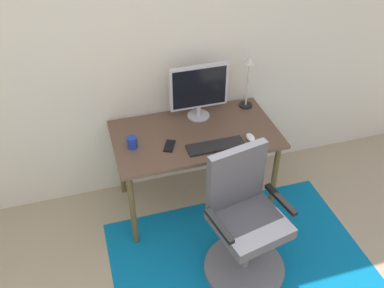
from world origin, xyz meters
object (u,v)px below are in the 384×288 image
at_px(computer_mouse, 250,137).
at_px(coffee_cup, 132,142).
at_px(desk, 195,141).
at_px(cell_phone, 169,146).
at_px(desk_lamp, 248,76).
at_px(keyboard, 216,146).
at_px(office_chair, 244,230).
at_px(monitor, 199,89).

height_order(computer_mouse, coffee_cup, coffee_cup).
bearing_deg(desk, computer_mouse, -27.42).
xyz_separation_m(desk, cell_phone, (-0.23, -0.11, 0.08)).
bearing_deg(coffee_cup, desk_lamp, 15.75).
relative_size(desk, coffee_cup, 14.23).
distance_m(keyboard, desk_lamp, 0.68).
distance_m(cell_phone, desk_lamp, 0.88).
bearing_deg(office_chair, coffee_cup, 119.91).
relative_size(desk_lamp, office_chair, 0.45).
bearing_deg(desk_lamp, computer_mouse, -107.84).
distance_m(computer_mouse, desk_lamp, 0.54).
bearing_deg(monitor, office_chair, -87.80).
bearing_deg(computer_mouse, cell_phone, 171.78).
bearing_deg(keyboard, monitor, 90.19).
height_order(desk, desk_lamp, desk_lamp).
height_order(keyboard, cell_phone, keyboard).
distance_m(cell_phone, office_chair, 0.81).
distance_m(monitor, computer_mouse, 0.55).
height_order(desk, coffee_cup, coffee_cup).
bearing_deg(coffee_cup, keyboard, -16.22).
distance_m(monitor, keyboard, 0.49).
xyz_separation_m(monitor, desk_lamp, (0.42, 0.03, 0.03)).
height_order(desk, monitor, monitor).
bearing_deg(desk, cell_phone, -155.12).
relative_size(computer_mouse, desk_lamp, 0.23).
xyz_separation_m(computer_mouse, desk_lamp, (0.14, 0.44, 0.27)).
height_order(keyboard, computer_mouse, computer_mouse).
relative_size(desk, cell_phone, 9.04).
bearing_deg(cell_phone, keyboard, 7.80).
bearing_deg(coffee_cup, desk, 4.38).
bearing_deg(coffee_cup, computer_mouse, -10.25).
distance_m(computer_mouse, cell_phone, 0.61).
xyz_separation_m(desk, desk_lamp, (0.52, 0.25, 0.36)).
height_order(desk, office_chair, office_chair).
bearing_deg(keyboard, cell_phone, 162.69).
relative_size(keyboard, cell_phone, 3.07).
height_order(monitor, coffee_cup, monitor).
xyz_separation_m(keyboard, cell_phone, (-0.33, 0.10, -0.00)).
xyz_separation_m(desk, keyboard, (0.09, -0.21, 0.09)).
distance_m(keyboard, computer_mouse, 0.28).
height_order(coffee_cup, cell_phone, coffee_cup).
height_order(computer_mouse, office_chair, office_chair).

